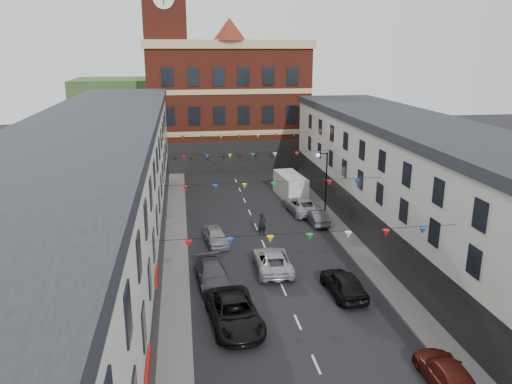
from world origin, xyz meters
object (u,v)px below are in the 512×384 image
car_left_c (234,313)px  car_left_d (212,274)px  car_right_d (344,283)px  pedestrian (262,225)px  car_right_c (447,374)px  car_right_f (302,205)px  white_van (290,186)px  car_left_e (216,236)px  street_lamp (324,175)px  car_right_e (317,217)px  moving_car (273,260)px

car_left_c → car_left_d: (-0.90, 5.37, -0.10)m
car_right_d → pedestrian: 11.50m
car_right_c → car_right_f: (-0.59, 25.75, 0.09)m
car_right_f → white_van: bearing=-93.8°
car_left_c → car_left_e: bearing=85.1°
car_left_e → car_right_f: 10.99m
car_left_d → pedestrian: (4.69, 8.22, 0.28)m
car_left_c → car_right_d: car_left_c is taller
street_lamp → car_left_e: 12.15m
street_lamp → car_left_c: (-10.15, -17.80, -3.11)m
car_right_f → car_left_e: bearing=34.0°
car_left_c → car_left_e: car_left_c is taller
car_right_d → car_right_f: (1.29, 16.43, -0.04)m
car_right_c → car_right_e: 22.49m
car_right_d → moving_car: (-3.76, 4.29, -0.06)m
car_left_c → pedestrian: 14.11m
car_right_c → car_right_d: (-1.88, 9.32, 0.12)m
car_left_d → pedestrian: bearing=55.0°
pedestrian → car_right_d: bearing=-81.3°
car_left_e → car_right_c: bearing=-71.6°
car_right_c → car_left_d: bearing=-47.4°
pedestrian → car_right_f: bearing=40.7°
car_right_d → pedestrian: size_ratio=2.37×
street_lamp → car_right_f: bearing=143.4°
car_left_e → car_right_e: 9.91m
white_van → pedestrian: 11.52m
car_right_c → car_right_f: car_right_f is taller
street_lamp → car_right_d: 15.79m
street_lamp → white_van: 7.06m
car_left_e → pedestrian: (3.97, 1.32, 0.30)m
street_lamp → car_right_e: 3.97m
car_right_f → white_van: size_ratio=0.97×
street_lamp → pedestrian: bearing=-146.5°
pedestrian → street_lamp: bearing=25.0°
moving_car → car_right_d: bearing=132.6°
car_right_e → street_lamp: bearing=-117.0°
moving_car → street_lamp: bearing=-120.1°
white_van → pedestrian: size_ratio=2.85×
car_left_d → street_lamp: bearing=43.1°
moving_car → white_van: bearing=-104.8°
street_lamp → car_right_e: size_ratio=1.51×
white_van → car_left_c: bearing=-114.9°
car_right_f → pedestrian: 7.19m
car_right_d → pedestrian: (-3.40, 10.99, 0.19)m
street_lamp → car_right_f: street_lamp is taller
car_left_d → white_van: 20.96m
car_left_d → white_van: (9.37, 18.74, 0.54)m
white_van → car_right_d: bearing=-98.9°
street_lamp → pedestrian: 8.17m
car_right_e → car_left_c: bearing=60.4°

